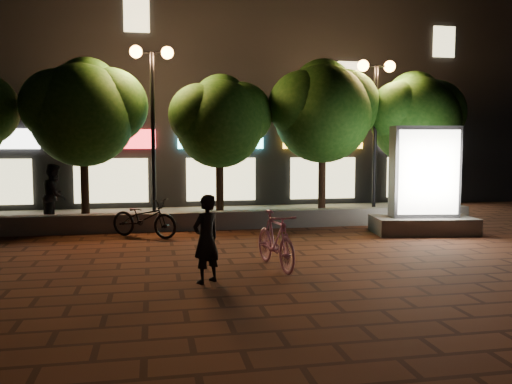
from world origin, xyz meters
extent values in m
plane|color=#4F2919|center=(0.00, 0.00, 0.00)|extent=(80.00, 80.00, 0.00)
cube|color=slate|center=(0.00, 4.00, 0.25)|extent=(16.00, 0.45, 0.50)
cube|color=slate|center=(0.00, 6.50, 0.04)|extent=(16.00, 5.00, 0.08)
cube|color=black|center=(0.00, 13.00, 5.00)|extent=(28.00, 8.00, 10.00)
cube|color=red|center=(-3.00, 8.94, 2.60)|extent=(3.20, 0.12, 0.70)
cube|color=beige|center=(-3.00, 8.94, 1.10)|extent=(2.60, 0.10, 1.60)
cube|color=#5AF3F0|center=(1.00, 8.94, 2.60)|extent=(3.20, 0.12, 0.70)
cube|color=beige|center=(1.00, 8.94, 1.10)|extent=(2.60, 0.10, 1.60)
cube|color=yellow|center=(5.00, 8.94, 2.60)|extent=(3.20, 0.12, 0.70)
cube|color=beige|center=(5.00, 8.94, 1.10)|extent=(2.60, 0.10, 1.60)
cube|color=white|center=(9.00, 8.94, 2.60)|extent=(3.20, 0.12, 0.70)
cube|color=beige|center=(9.00, 8.94, 1.10)|extent=(2.60, 0.10, 1.60)
cube|color=beige|center=(-2.00, 8.94, 7.00)|extent=(0.90, 0.10, 1.20)
cube|color=beige|center=(6.00, 8.94, 5.00)|extent=(0.90, 0.10, 1.20)
cube|color=beige|center=(10.00, 8.94, 6.50)|extent=(0.90, 0.10, 1.20)
cylinder|color=black|center=(-3.50, 5.40, 1.25)|extent=(0.24, 0.24, 2.34)
sphere|color=#2A5418|center=(-3.50, 5.40, 3.25)|extent=(3.00, 3.00, 3.00)
sphere|color=#2A5418|center=(-2.75, 5.60, 3.54)|extent=(2.25, 2.25, 2.25)
sphere|color=#2A5418|center=(-4.17, 5.25, 3.50)|extent=(2.10, 2.10, 2.10)
sphere|color=#2A5418|center=(-3.40, 5.75, 4.00)|extent=(1.95, 1.95, 1.95)
cylinder|color=black|center=(0.50, 5.40, 1.18)|extent=(0.24, 0.24, 2.21)
sphere|color=#2A5418|center=(0.50, 5.40, 3.03)|extent=(2.70, 2.70, 2.70)
sphere|color=#2A5418|center=(1.17, 5.60, 3.33)|extent=(2.03, 2.03, 2.02)
sphere|color=#2A5418|center=(-0.11, 5.25, 3.28)|extent=(1.89, 1.89, 1.89)
sphere|color=#2A5418|center=(0.60, 5.75, 3.70)|extent=(1.76, 1.76, 1.76)
cylinder|color=black|center=(3.80, 5.40, 1.30)|extent=(0.24, 0.24, 2.43)
sphere|color=#2A5418|center=(3.80, 5.40, 3.36)|extent=(3.10, 3.10, 3.10)
sphere|color=#2A5418|center=(4.58, 5.60, 3.66)|extent=(2.33, 2.33, 2.33)
sphere|color=#2A5418|center=(3.10, 5.25, 3.61)|extent=(2.17, 2.17, 2.17)
sphere|color=#2A5418|center=(3.90, 5.75, 4.14)|extent=(2.01, 2.02, 2.02)
cylinder|color=black|center=(7.00, 5.40, 1.23)|extent=(0.24, 0.24, 2.29)
sphere|color=#2A5418|center=(7.00, 5.40, 3.17)|extent=(2.90, 2.90, 2.90)
sphere|color=#2A5418|center=(7.72, 5.60, 3.47)|extent=(2.18, 2.17, 2.17)
sphere|color=#2A5418|center=(6.35, 5.25, 3.42)|extent=(2.03, 2.03, 2.03)
sphere|color=#2A5418|center=(7.10, 5.75, 3.90)|extent=(1.89, 1.88, 1.88)
cylinder|color=black|center=(-1.50, 5.20, 2.58)|extent=(0.12, 0.12, 5.00)
cylinder|color=black|center=(-1.50, 5.20, 5.08)|extent=(0.90, 0.08, 0.08)
sphere|color=#FF9F3F|center=(-1.95, 5.20, 5.08)|extent=(0.36, 0.36, 0.36)
sphere|color=#FF9F3F|center=(-1.05, 5.20, 5.08)|extent=(0.36, 0.36, 0.36)
cylinder|color=black|center=(5.50, 5.20, 2.48)|extent=(0.12, 0.12, 4.80)
cylinder|color=black|center=(5.50, 5.20, 4.88)|extent=(0.90, 0.08, 0.08)
sphere|color=#FF9F3F|center=(5.05, 5.20, 4.88)|extent=(0.36, 0.36, 0.36)
sphere|color=#FF9F3F|center=(5.95, 5.20, 4.88)|extent=(0.36, 0.36, 0.36)
cube|color=slate|center=(5.63, 2.22, 0.22)|extent=(2.82, 1.69, 0.44)
cube|color=#4C4C51|center=(5.63, 2.22, 1.66)|extent=(1.84, 0.86, 2.44)
cube|color=white|center=(5.58, 1.90, 1.66)|extent=(1.60, 0.27, 2.22)
cube|color=white|center=(5.67, 2.54, 1.66)|extent=(1.60, 0.27, 2.22)
imported|color=#D383BB|center=(0.76, -1.04, 0.55)|extent=(0.79, 1.90, 1.11)
imported|color=black|center=(-0.65, -1.85, 0.77)|extent=(0.67, 0.63, 1.53)
imported|color=black|center=(-1.77, 3.00, 0.51)|extent=(1.97, 1.63, 1.01)
imported|color=black|center=(-4.23, 4.72, 0.97)|extent=(0.78, 0.94, 1.78)
camera|label=1|loc=(-1.54, -10.87, 2.36)|focal=37.29mm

